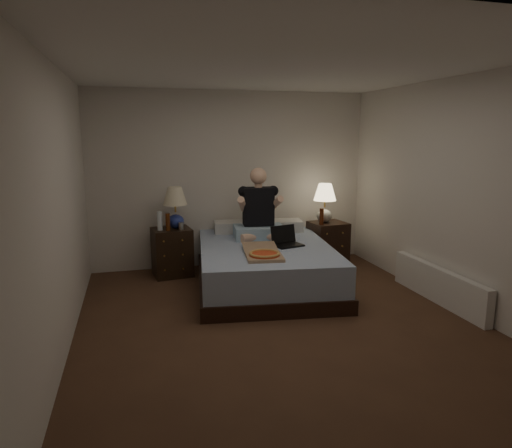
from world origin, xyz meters
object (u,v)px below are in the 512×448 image
object	(u,v)px
bed	(265,266)
soda_can	(181,226)
beer_bottle_left	(168,222)
beer_bottle_right	(322,216)
lamp_left	(175,208)
laptop	(288,237)
lamp_right	(325,203)
pizza_box	(264,255)
person	(259,203)
nightstand_left	(172,252)
radiator	(438,285)
water_bottle	(160,221)
nightstand_right	(328,244)

from	to	relation	value
bed	soda_can	xyz separation A→B (m)	(-0.97, 0.68, 0.43)
beer_bottle_left	beer_bottle_right	world-z (taller)	beer_bottle_left
lamp_left	laptop	world-z (taller)	lamp_left
beer_bottle_left	soda_can	bearing A→B (deg)	1.54
lamp_left	lamp_right	bearing A→B (deg)	-2.28
lamp_right	pizza_box	distance (m)	1.84
beer_bottle_left	person	distance (m)	1.22
nightstand_left	laptop	distance (m)	1.65
beer_bottle_right	radiator	distance (m)	1.86
person	lamp_right	bearing A→B (deg)	21.33
nightstand_left	pizza_box	size ratio (longest dim) A/B	0.85
bed	person	distance (m)	0.85
water_bottle	laptop	bearing A→B (deg)	-28.78
lamp_left	person	distance (m)	1.12
pizza_box	water_bottle	bearing A→B (deg)	136.89
pizza_box	person	bearing A→B (deg)	85.73
lamp_left	beer_bottle_right	bearing A→B (deg)	-6.59
lamp_left	pizza_box	size ratio (longest dim) A/B	0.74
nightstand_right	person	xyz separation A→B (m)	(-1.11, -0.25, 0.68)
nightstand_left	bed	bearing A→B (deg)	-42.51
person	lamp_left	bearing A→B (deg)	167.98
nightstand_left	water_bottle	world-z (taller)	water_bottle
radiator	bed	bearing A→B (deg)	149.28
bed	lamp_left	xyz separation A→B (m)	(-1.03, 0.79, 0.66)
lamp_right	soda_can	xyz separation A→B (m)	(-2.06, -0.03, -0.22)
beer_bottle_left	laptop	world-z (taller)	beer_bottle_left
beer_bottle_left	lamp_right	bearing A→B (deg)	0.78
lamp_left	person	world-z (taller)	person
beer_bottle_left	laptop	xyz separation A→B (m)	(1.40, -0.78, -0.11)
laptop	beer_bottle_left	bearing A→B (deg)	136.34
pizza_box	nightstand_right	bearing A→B (deg)	51.25
water_bottle	soda_can	xyz separation A→B (m)	(0.27, -0.04, -0.07)
water_bottle	bed	bearing A→B (deg)	-29.96
nightstand_left	pizza_box	bearing A→B (deg)	-63.30
lamp_left	beer_bottle_right	xyz separation A→B (m)	(2.01, -0.23, -0.17)
bed	soda_can	size ratio (longest dim) A/B	21.30
nightstand_right	person	world-z (taller)	person
lamp_left	soda_can	bearing A→B (deg)	-62.78
nightstand_right	lamp_left	xyz separation A→B (m)	(-2.17, 0.11, 0.61)
bed	soda_can	distance (m)	1.26
nightstand_left	beer_bottle_right	xyz separation A→B (m)	(2.07, -0.23, 0.43)
water_bottle	pizza_box	xyz separation A→B (m)	(1.06, -1.30, -0.20)
nightstand_right	lamp_right	distance (m)	0.60
bed	water_bottle	xyz separation A→B (m)	(-1.24, 0.71, 0.51)
lamp_left	soda_can	size ratio (longest dim) A/B	5.60
soda_can	pizza_box	distance (m)	1.49
soda_can	beer_bottle_right	bearing A→B (deg)	-3.58
beer_bottle_left	radiator	distance (m)	3.41
lamp_left	radiator	world-z (taller)	lamp_left
lamp_right	water_bottle	xyz separation A→B (m)	(-2.33, 0.01, -0.15)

